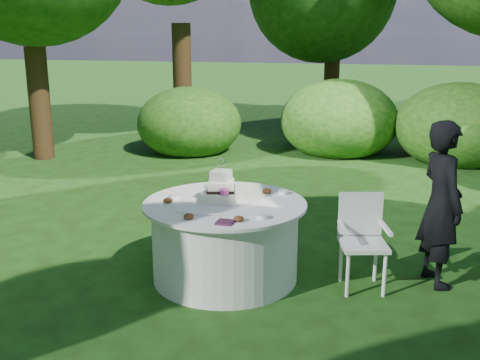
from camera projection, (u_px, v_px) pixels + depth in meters
name	position (u px, v px, depth m)	size (l,w,h in m)	color
ground	(225.00, 277.00, 5.53)	(80.00, 80.00, 0.00)	#1B330D
napkins	(225.00, 222.00, 4.74)	(0.14, 0.14, 0.02)	#441D37
feather_plume	(199.00, 213.00, 5.00)	(0.48, 0.07, 0.01)	white
guest	(441.00, 204.00, 5.21)	(0.58, 0.38, 1.58)	black
table	(225.00, 240.00, 5.43)	(1.56, 1.56, 0.77)	white
cake	(221.00, 190.00, 5.33)	(0.34, 0.34, 0.43)	silver
chair	(362.00, 234.00, 5.22)	(0.51, 0.51, 0.89)	silver
votives	(232.00, 197.00, 5.44)	(1.11, 0.94, 0.04)	white
petal_cups	(216.00, 206.00, 5.14)	(0.92, 1.06, 0.05)	#562D16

